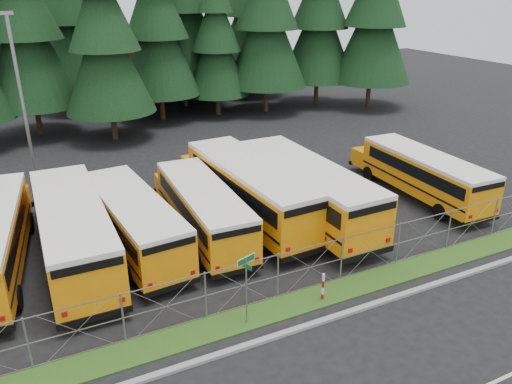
% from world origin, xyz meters
% --- Properties ---
extents(ground, '(120.00, 120.00, 0.00)m').
position_xyz_m(ground, '(0.00, 0.00, 0.00)').
color(ground, black).
rests_on(ground, ground).
extents(curb, '(50.00, 0.25, 0.12)m').
position_xyz_m(curb, '(0.00, -3.10, 0.06)').
color(curb, gray).
rests_on(curb, ground).
extents(grass_verge, '(50.00, 1.40, 0.06)m').
position_xyz_m(grass_verge, '(0.00, -1.70, 0.03)').
color(grass_verge, '#204413').
rests_on(grass_verge, ground).
extents(chainlink_fence, '(44.00, 0.10, 2.00)m').
position_xyz_m(chainlink_fence, '(0.00, -1.00, 1.00)').
color(chainlink_fence, gray).
rests_on(chainlink_fence, ground).
extents(brick_building, '(22.00, 10.00, 6.00)m').
position_xyz_m(brick_building, '(6.00, 40.00, 3.00)').
color(brick_building, brown).
rests_on(brick_building, ground).
extents(bus_2, '(2.81, 11.54, 3.02)m').
position_xyz_m(bus_2, '(-7.75, 5.36, 1.51)').
color(bus_2, orange).
rests_on(bus_2, ground).
extents(bus_3, '(3.33, 10.53, 2.71)m').
position_xyz_m(bus_3, '(-5.15, 5.51, 1.36)').
color(bus_3, orange).
rests_on(bus_3, ground).
extents(bus_4, '(2.78, 10.26, 2.67)m').
position_xyz_m(bus_4, '(-1.79, 5.38, 1.33)').
color(bus_4, orange).
rests_on(bus_4, ground).
extents(bus_5, '(3.47, 12.11, 3.14)m').
position_xyz_m(bus_5, '(1.04, 6.10, 1.57)').
color(bus_5, orange).
rests_on(bus_5, ground).
extents(bus_6, '(3.05, 12.08, 3.15)m').
position_xyz_m(bus_6, '(3.58, 4.87, 1.58)').
color(bus_6, orange).
rests_on(bus_6, ground).
extents(bus_east, '(2.74, 10.27, 2.67)m').
position_xyz_m(bus_east, '(11.19, 4.36, 1.34)').
color(bus_east, orange).
rests_on(bus_east, ground).
extents(street_sign, '(0.80, 0.53, 2.81)m').
position_xyz_m(street_sign, '(-2.78, -1.92, 2.03)').
color(street_sign, gray).
rests_on(street_sign, ground).
extents(striped_bollard, '(0.11, 0.11, 1.20)m').
position_xyz_m(striped_bollard, '(0.51, -1.92, 0.60)').
color(striped_bollard, '#B20C0C').
rests_on(striped_bollard, ground).
extents(light_standard, '(0.70, 0.35, 10.14)m').
position_xyz_m(light_standard, '(-8.66, 15.80, 5.50)').
color(light_standard, gray).
rests_on(light_standard, ground).
extents(conifer_3, '(7.56, 7.56, 16.71)m').
position_xyz_m(conifer_3, '(-7.55, 27.94, 8.36)').
color(conifer_3, black).
rests_on(conifer_3, ground).
extents(conifer_4, '(6.87, 6.87, 15.20)m').
position_xyz_m(conifer_4, '(-2.29, 23.94, 7.60)').
color(conifer_4, black).
rests_on(conifer_4, ground).
extents(conifer_5, '(7.14, 7.14, 15.80)m').
position_xyz_m(conifer_5, '(2.92, 28.31, 7.90)').
color(conifer_5, black).
rests_on(conifer_5, ground).
extents(conifer_6, '(5.86, 5.86, 12.97)m').
position_xyz_m(conifer_6, '(8.13, 27.69, 6.48)').
color(conifer_6, black).
rests_on(conifer_6, ground).
extents(conifer_7, '(7.64, 7.64, 16.90)m').
position_xyz_m(conifer_7, '(12.77, 26.90, 8.45)').
color(conifer_7, black).
rests_on(conifer_7, ground).
extents(conifer_8, '(7.42, 7.42, 16.41)m').
position_xyz_m(conifer_8, '(19.00, 27.72, 8.20)').
color(conifer_8, black).
rests_on(conifer_8, ground).
extents(conifer_9, '(7.72, 7.72, 17.08)m').
position_xyz_m(conifer_9, '(22.92, 24.21, 8.54)').
color(conifer_9, black).
rests_on(conifer_9, ground).
extents(conifer_11, '(8.06, 8.06, 17.83)m').
position_xyz_m(conifer_11, '(-3.24, 35.42, 8.92)').
color(conifer_11, black).
rests_on(conifer_11, ground).
extents(conifer_12, '(9.01, 9.01, 19.93)m').
position_xyz_m(conifer_12, '(6.48, 32.42, 9.97)').
color(conifer_12, black).
rests_on(conifer_12, ground).
extents(conifer_13, '(8.30, 8.30, 18.35)m').
position_xyz_m(conifer_13, '(15.09, 34.85, 9.17)').
color(conifer_13, black).
rests_on(conifer_13, ground).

